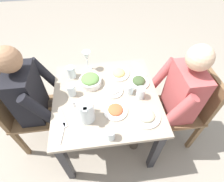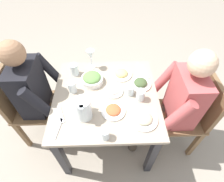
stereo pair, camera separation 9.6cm
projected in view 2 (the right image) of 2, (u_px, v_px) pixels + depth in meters
ground_plane at (107, 134)px, 2.02m from camera, size 8.00×8.00×0.00m
dining_table at (106, 103)px, 1.58m from camera, size 0.88×0.88×0.70m
chair_near at (190, 113)px, 1.60m from camera, size 0.40×0.40×0.89m
chair_far at (26, 104)px, 1.67m from camera, size 0.40×0.40×0.89m
diner_near at (172, 104)px, 1.49m from camera, size 0.48×0.53×1.19m
diner_far at (43, 93)px, 1.57m from camera, size 0.48×0.53×1.19m
water_pitcher at (83, 108)px, 1.29m from camera, size 0.16×0.12×0.19m
salad_bowl at (92, 79)px, 1.57m from camera, size 0.19×0.19×0.09m
plate_rice_curry at (113, 110)px, 1.37m from camera, size 0.19×0.19×0.04m
plate_fries at (121, 74)px, 1.64m from camera, size 0.20×0.20×0.06m
plate_beans at (143, 118)px, 1.32m from camera, size 0.22×0.22×0.05m
plate_yoghurt at (113, 90)px, 1.51m from camera, size 0.17×0.17×0.04m
plate_dolmas at (141, 83)px, 1.56m from camera, size 0.19×0.19×0.05m
water_glass_near_right at (140, 95)px, 1.43m from camera, size 0.07×0.07×0.10m
water_glass_center at (130, 90)px, 1.47m from camera, size 0.07×0.07×0.09m
water_glass_far_right at (105, 134)px, 1.21m from camera, size 0.06×0.06×0.09m
water_glass_near_left at (75, 69)px, 1.63m from camera, size 0.07×0.07×0.11m
water_glass_by_pitcher at (72, 87)px, 1.49m from camera, size 0.07×0.07×0.10m
wine_glass at (91, 55)px, 1.63m from camera, size 0.08×0.08×0.20m
salt_shaker at (74, 101)px, 1.42m from camera, size 0.03×0.03×0.05m
fork_near at (61, 114)px, 1.36m from camera, size 0.17×0.08×0.01m
knife_near at (140, 69)px, 1.70m from camera, size 0.19×0.04×0.01m
fork_far at (58, 129)px, 1.28m from camera, size 0.17×0.05×0.01m
knife_far at (145, 72)px, 1.68m from camera, size 0.18×0.06×0.01m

